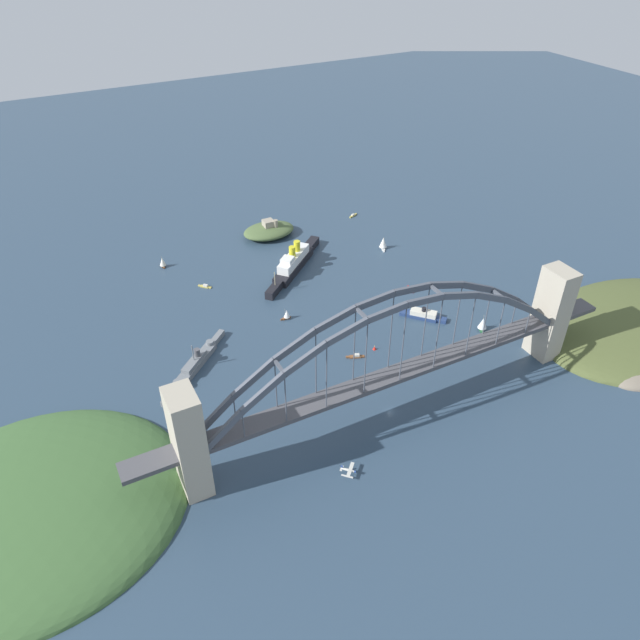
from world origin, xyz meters
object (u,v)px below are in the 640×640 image
ocean_liner (294,262)px  small_boat_7 (205,286)px  small_boat_0 (163,262)px  small_boat_6 (353,215)px  harbor_arch_bridge (394,368)px  fort_island_mid_harbor (269,230)px  small_boat_1 (287,314)px  small_boat_3 (483,324)px  small_boat_2 (383,243)px  small_boat_4 (356,356)px  channel_marker_buoy (375,348)px  small_boat_5 (411,289)px  harbor_ferry_steamer (423,315)px  naval_cruiser (195,364)px  seaplane_taxiing_near_bridge (349,471)px

ocean_liner → small_boat_7: bearing=174.2°
small_boat_0 → small_boat_6: (162.27, 7.93, -3.31)m
harbor_arch_bridge → fort_island_mid_harbor: bearing=84.0°
small_boat_1 → small_boat_6: (110.43, 106.99, -2.90)m
small_boat_3 → small_boat_7: size_ratio=1.19×
small_boat_2 → small_boat_4: size_ratio=0.98×
small_boat_1 → channel_marker_buoy: size_ratio=2.77×
harbor_arch_bridge → small_boat_6: 230.25m
small_boat_1 → small_boat_2: small_boat_2 is taller
small_boat_0 → channel_marker_buoy: (84.60, -151.15, -2.88)m
small_boat_2 → small_boat_5: bearing=-103.8°
harbor_ferry_steamer → small_boat_7: harbor_ferry_steamer is taller
ocean_liner → naval_cruiser: size_ratio=1.31×
fort_island_mid_harbor → small_boat_7: (-68.64, -48.24, -3.90)m
harbor_arch_bridge → small_boat_3: harbor_arch_bridge is taller
seaplane_taxiing_near_bridge → small_boat_7: size_ratio=1.03×
harbor_ferry_steamer → channel_marker_buoy: size_ratio=9.23×
harbor_arch_bridge → small_boat_7: harbor_arch_bridge is taller
harbor_ferry_steamer → small_boat_7: size_ratio=3.16×
small_boat_0 → small_boat_1: (51.84, -99.07, -0.41)m
small_boat_7 → channel_marker_buoy: bearing=-59.1°
small_boat_7 → naval_cruiser: bearing=-112.2°
small_boat_5 → small_boat_7: bearing=151.0°
small_boat_5 → small_boat_4: bearing=-147.3°
small_boat_1 → small_boat_5: size_ratio=0.85×
small_boat_0 → small_boat_4: (71.12, -152.30, -3.23)m
small_boat_5 → seaplane_taxiing_near_bridge: bearing=-134.7°
small_boat_5 → channel_marker_buoy: 70.81m
harbor_arch_bridge → small_boat_2: (90.05, 148.61, -24.81)m
small_boat_5 → small_boat_7: size_ratio=1.11×
small_boat_1 → naval_cruiser: bearing=-163.9°
channel_marker_buoy → small_boat_2: bearing=55.3°
ocean_liner → small_boat_3: 138.58m
naval_cruiser → small_boat_5: (154.61, 10.38, -1.94)m
harbor_arch_bridge → harbor_ferry_steamer: 92.39m
seaplane_taxiing_near_bridge → small_boat_6: bearing=59.4°
harbor_ferry_steamer → small_boat_3: size_ratio=2.65×
small_boat_6 → small_boat_5: bearing=-100.7°
small_boat_2 → small_boat_4: 132.19m
small_boat_2 → small_boat_6: (7.55, 57.91, -4.14)m
naval_cruiser → small_boat_4: size_ratio=4.88×
small_boat_0 → small_boat_1: small_boat_0 is taller
small_boat_0 → seaplane_taxiing_near_bridge: bearing=-83.6°
harbor_arch_bridge → small_boat_5: 121.86m
small_boat_3 → small_boat_6: (8.61, 172.84, -3.76)m
small_boat_0 → small_boat_3: small_boat_3 is taller
small_boat_2 → naval_cruiser: bearing=-158.0°
small_boat_2 → channel_marker_buoy: (-70.12, -101.17, -3.71)m
harbor_ferry_steamer → channel_marker_buoy: harbor_ferry_steamer is taller
small_boat_7 → small_boat_2: bearing=-4.3°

